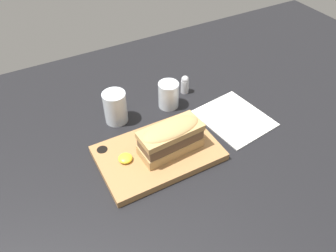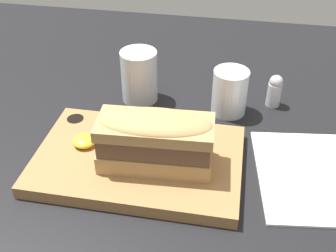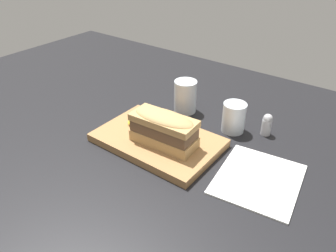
% 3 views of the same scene
% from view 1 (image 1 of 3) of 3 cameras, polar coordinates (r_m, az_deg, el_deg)
% --- Properties ---
extents(dining_table, '(1.99, 1.16, 0.02)m').
position_cam_1_polar(dining_table, '(0.90, 1.99, -3.19)').
color(dining_table, black).
rests_on(dining_table, ground).
extents(serving_board, '(0.31, 0.20, 0.02)m').
position_cam_1_polar(serving_board, '(0.85, -1.77, -4.71)').
color(serving_board, '#9E7042').
rests_on(serving_board, dining_table).
extents(sandwich, '(0.17, 0.08, 0.08)m').
position_cam_1_polar(sandwich, '(0.82, 0.46, -1.92)').
color(sandwich, tan).
rests_on(sandwich, serving_board).
extents(mustard_dollop, '(0.04, 0.04, 0.01)m').
position_cam_1_polar(mustard_dollop, '(0.83, -7.44, -5.58)').
color(mustard_dollop, yellow).
rests_on(mustard_dollop, serving_board).
extents(water_glass, '(0.07, 0.07, 0.10)m').
position_cam_1_polar(water_glass, '(0.95, -9.12, 2.95)').
color(water_glass, silver).
rests_on(water_glass, dining_table).
extents(wine_glass, '(0.06, 0.06, 0.08)m').
position_cam_1_polar(wine_glass, '(0.99, 0.09, 5.24)').
color(wine_glass, silver).
rests_on(wine_glass, dining_table).
extents(napkin, '(0.20, 0.22, 0.00)m').
position_cam_1_polar(napkin, '(0.98, 11.45, 1.34)').
color(napkin, white).
rests_on(napkin, dining_table).
extents(salt_shaker, '(0.03, 0.03, 0.06)m').
position_cam_1_polar(salt_shaker, '(1.05, 2.96, 7.30)').
color(salt_shaker, silver).
rests_on(salt_shaker, dining_table).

